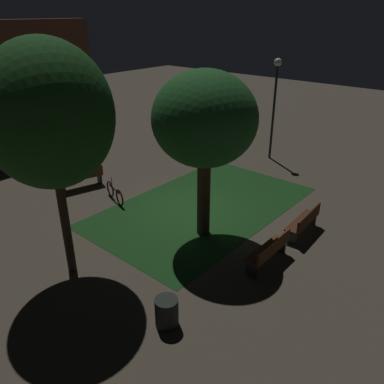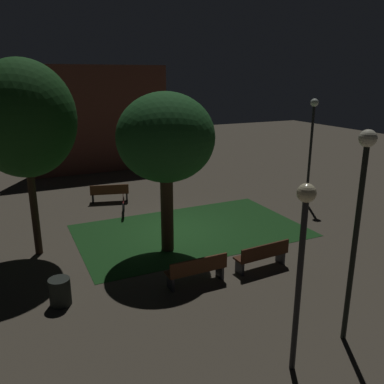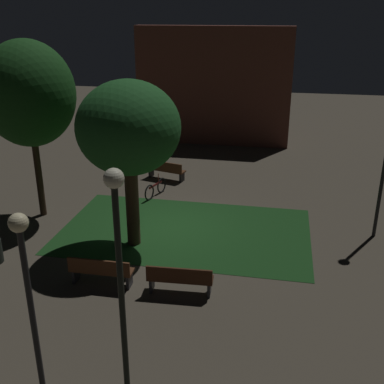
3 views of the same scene
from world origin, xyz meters
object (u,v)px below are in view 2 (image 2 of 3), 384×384
at_px(bench_path_side, 262,255).
at_px(trash_bin, 60,292).
at_px(bench_back_row, 110,192).
at_px(lamp_post_path_center, 312,134).
at_px(bench_lawn_edge, 197,269).
at_px(tree_lawn_side, 166,139).
at_px(lamp_post_near_wall, 302,246).
at_px(bicycle, 123,207).
at_px(tree_left_canopy, 24,119).
at_px(lamp_post_plaza_west, 360,205).

bearing_deg(bench_path_side, trash_bin, 174.40).
height_order(bench_back_row, lamp_post_path_center, lamp_post_path_center).
height_order(bench_lawn_edge, lamp_post_path_center, lamp_post_path_center).
distance_m(bench_lawn_edge, bench_back_row, 8.86).
relative_size(bench_back_row, tree_lawn_side, 0.35).
relative_size(bench_back_row, lamp_post_near_wall, 0.47).
relative_size(tree_lawn_side, lamp_post_path_center, 1.11).
xyz_separation_m(bench_back_row, bicycle, (0.09, -2.06, -0.14)).
relative_size(bench_path_side, tree_lawn_side, 0.34).
bearing_deg(bicycle, lamp_post_near_wall, -87.15).
distance_m(lamp_post_path_center, bicycle, 9.08).
xyz_separation_m(tree_left_canopy, bicycle, (3.71, 2.60, -4.20)).
bearing_deg(tree_lawn_side, tree_left_canopy, 158.92).
relative_size(bench_back_row, bicycle, 1.19).
distance_m(bench_path_side, lamp_post_plaza_west, 4.62).
bearing_deg(tree_left_canopy, tree_lawn_side, -21.08).
bearing_deg(lamp_post_near_wall, tree_lawn_side, 91.26).
distance_m(lamp_post_path_center, lamp_post_near_wall, 11.66).
bearing_deg(bench_lawn_edge, trash_bin, 171.04).
bearing_deg(tree_lawn_side, bicycle, 95.34).
bearing_deg(bench_path_side, bench_lawn_edge, -180.00).
distance_m(bench_lawn_edge, tree_left_canopy, 7.07).
distance_m(bench_path_side, tree_left_canopy, 8.55).
height_order(bench_back_row, tree_left_canopy, tree_left_canopy).
distance_m(bench_path_side, tree_lawn_side, 4.80).
xyz_separation_m(tree_left_canopy, lamp_post_path_center, (12.04, 0.50, -1.26)).
xyz_separation_m(lamp_post_plaza_west, lamp_post_near_wall, (-1.71, -0.28, -0.50)).
height_order(tree_left_canopy, lamp_post_path_center, tree_left_canopy).
xyz_separation_m(bench_lawn_edge, lamp_post_plaza_west, (1.99, -3.68, 2.78)).
distance_m(bench_back_row, bicycle, 2.06).
distance_m(lamp_post_near_wall, bicycle, 11.04).
relative_size(bench_back_row, trash_bin, 2.50).
distance_m(lamp_post_plaza_west, bicycle, 11.11).
bearing_deg(bench_back_row, lamp_post_near_wall, -87.20).
height_order(tree_lawn_side, bicycle, tree_lawn_side).
xyz_separation_m(bench_path_side, bench_back_row, (-2.62, 8.86, 0.00)).
relative_size(bench_lawn_edge, trash_bin, 2.42).
distance_m(tree_lawn_side, bicycle, 5.50).
xyz_separation_m(tree_left_canopy, lamp_post_near_wall, (4.25, -8.16, -1.78)).
height_order(bench_path_side, bench_back_row, same).
relative_size(tree_left_canopy, trash_bin, 8.60).
xyz_separation_m(bench_lawn_edge, tree_left_canopy, (-3.97, 4.20, 4.06)).
distance_m(bench_back_row, tree_lawn_side, 7.12).
relative_size(bench_path_side, trash_bin, 2.45).
distance_m(tree_left_canopy, lamp_post_near_wall, 9.37).
distance_m(bench_back_row, tree_left_canopy, 7.16).
xyz_separation_m(bench_path_side, lamp_post_path_center, (5.80, 4.70, 2.80)).
bearing_deg(trash_bin, bicycle, 60.75).
distance_m(lamp_post_plaza_west, trash_bin, 7.70).
bearing_deg(bench_path_side, lamp_post_near_wall, -116.73).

